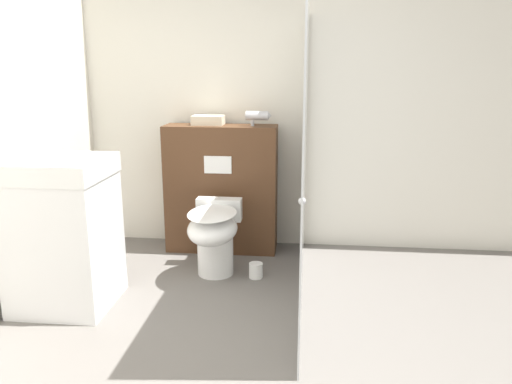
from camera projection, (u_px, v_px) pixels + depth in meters
The scene contains 8 objects.
wall_back at pixel (254, 100), 4.18m from camera, with size 8.00×0.06×2.50m.
partition_panel at pixel (222, 189), 4.17m from camera, with size 0.92×0.30×1.06m.
shower_glass at pixel (305, 156), 3.21m from camera, with size 0.04×2.00×1.92m.
toilet at pixel (214, 234), 3.67m from camera, with size 0.36×0.59×0.54m.
sink_vanity at pixel (63, 233), 3.18m from camera, with size 0.61×0.57×1.11m.
hair_drier at pixel (258, 116), 3.97m from camera, with size 0.21×0.07×0.12m.
folded_towel at pixel (208, 120), 4.06m from camera, with size 0.25×0.17×0.08m.
spare_toilet_roll at pixel (256, 270), 3.69m from camera, with size 0.10×0.10×0.11m.
Camera 1 is at (0.46, -1.94, 1.52)m, focal length 35.00 mm.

